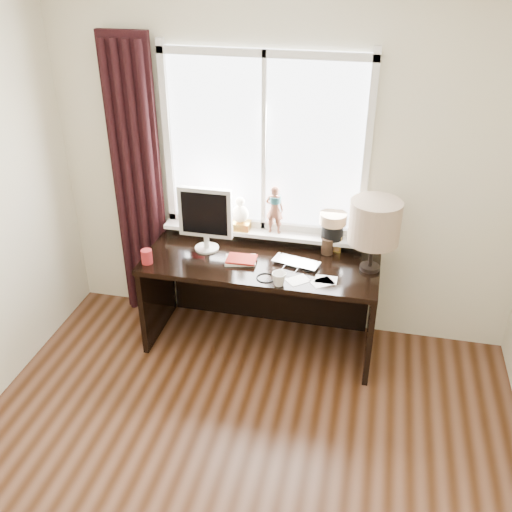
% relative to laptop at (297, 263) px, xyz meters
% --- Properties ---
extents(ceiling, '(3.50, 4.00, 0.00)m').
position_rel_laptop_xyz_m(ceiling, '(-0.16, -1.63, 1.84)').
color(ceiling, white).
rests_on(ceiling, wall_back).
extents(wall_back, '(3.50, 0.00, 2.60)m').
position_rel_laptop_xyz_m(wall_back, '(-0.16, 0.37, 0.54)').
color(wall_back, beige).
rests_on(wall_back, ground).
extents(laptop, '(0.38, 0.29, 0.03)m').
position_rel_laptop_xyz_m(laptop, '(0.00, 0.00, 0.00)').
color(laptop, silver).
rests_on(laptop, desk).
extents(mug, '(0.13, 0.12, 0.10)m').
position_rel_laptop_xyz_m(mug, '(-0.07, -0.30, 0.04)').
color(mug, white).
rests_on(mug, desk).
extents(red_cup, '(0.08, 0.08, 0.10)m').
position_rel_laptop_xyz_m(red_cup, '(-1.05, -0.22, 0.04)').
color(red_cup, maroon).
rests_on(red_cup, desk).
extents(window, '(1.52, 0.21, 1.40)m').
position_rel_laptop_xyz_m(window, '(-0.30, 0.32, 0.55)').
color(window, white).
rests_on(window, ground).
extents(curtain, '(0.38, 0.09, 2.25)m').
position_rel_laptop_xyz_m(curtain, '(-1.29, 0.28, 0.35)').
color(curtain, black).
rests_on(curtain, floor).
extents(desk, '(1.70, 0.70, 0.75)m').
position_rel_laptop_xyz_m(desk, '(-0.26, 0.10, -0.26)').
color(desk, black).
rests_on(desk, floor).
extents(monitor, '(0.40, 0.18, 0.49)m').
position_rel_laptop_xyz_m(monitor, '(-0.69, 0.08, 0.26)').
color(monitor, beige).
rests_on(monitor, desk).
extents(notebook_stack, '(0.25, 0.20, 0.03)m').
position_rel_laptop_xyz_m(notebook_stack, '(-0.40, -0.05, 0.00)').
color(notebook_stack, beige).
rests_on(notebook_stack, desk).
extents(brush_holder, '(0.09, 0.09, 0.25)m').
position_rel_laptop_xyz_m(brush_holder, '(0.19, 0.21, 0.05)').
color(brush_holder, black).
rests_on(brush_holder, desk).
extents(icon_frame, '(0.10, 0.03, 0.13)m').
position_rel_laptop_xyz_m(icon_frame, '(0.24, 0.24, 0.05)').
color(icon_frame, gold).
rests_on(icon_frame, desk).
extents(table_lamp, '(0.35, 0.35, 0.52)m').
position_rel_laptop_xyz_m(table_lamp, '(0.51, 0.04, 0.35)').
color(table_lamp, black).
rests_on(table_lamp, desk).
extents(loose_papers, '(0.35, 0.19, 0.00)m').
position_rel_laptop_xyz_m(loose_papers, '(0.16, -0.20, -0.01)').
color(loose_papers, white).
rests_on(loose_papers, desk).
extents(desk_cables, '(0.40, 0.40, 0.01)m').
position_rel_laptop_xyz_m(desk_cables, '(-0.07, -0.11, -0.01)').
color(desk_cables, black).
rests_on(desk_cables, desk).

